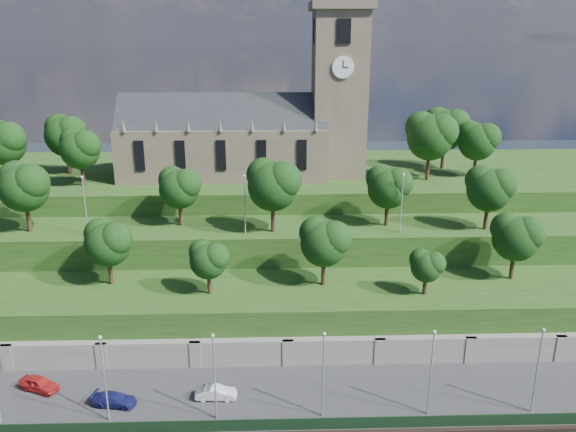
{
  "coord_description": "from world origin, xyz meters",
  "views": [
    {
      "loc": [
        3.33,
        -42.17,
        36.15
      ],
      "look_at": [
        5.61,
        30.0,
        13.11
      ],
      "focal_mm": 35.0,
      "sensor_mm": 36.0,
      "label": 1
    }
  ],
  "objects_px": {
    "car_left": "(39,384)",
    "car_right": "(114,399)",
    "car_middle": "(216,393)",
    "church": "(254,128)"
  },
  "relations": [
    {
      "from": "church",
      "to": "car_left",
      "type": "height_order",
      "value": "church"
    },
    {
      "from": "car_left",
      "to": "car_right",
      "type": "distance_m",
      "value": 8.69
    },
    {
      "from": "car_left",
      "to": "car_right",
      "type": "relative_size",
      "value": 0.99
    },
    {
      "from": "car_middle",
      "to": "car_right",
      "type": "height_order",
      "value": "car_middle"
    },
    {
      "from": "car_middle",
      "to": "car_right",
      "type": "xyz_separation_m",
      "value": [
        -9.78,
        -0.73,
        -0.04
      ]
    },
    {
      "from": "church",
      "to": "car_middle",
      "type": "relative_size",
      "value": 9.55
    },
    {
      "from": "car_left",
      "to": "car_right",
      "type": "xyz_separation_m",
      "value": [
        8.25,
        -2.73,
        -0.1
      ]
    },
    {
      "from": "church",
      "to": "car_middle",
      "type": "bearing_deg",
      "value": -94.34
    },
    {
      "from": "car_right",
      "to": "car_middle",
      "type": "bearing_deg",
      "value": -76.3
    },
    {
      "from": "church",
      "to": "car_right",
      "type": "relative_size",
      "value": 8.93
    }
  ]
}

